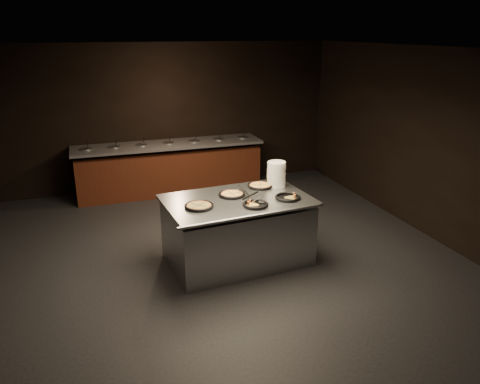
{
  "coord_description": "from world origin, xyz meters",
  "views": [
    {
      "loc": [
        -1.56,
        -5.4,
        3.13
      ],
      "look_at": [
        0.38,
        0.3,
        1.03
      ],
      "focal_mm": 35.0,
      "sensor_mm": 36.0,
      "label": 1
    }
  ],
  "objects": [
    {
      "name": "pan_cheese_slices_b",
      "position": [
        0.47,
        -0.06,
        0.96
      ],
      "size": [
        0.34,
        0.34,
        0.04
      ],
      "rotation": [
        0.0,
        0.0,
        2.07
      ],
      "color": "black",
      "rests_on": "serving_counter"
    },
    {
      "name": "salad_bar",
      "position": [
        0.0,
        3.56,
        0.44
      ],
      "size": [
        3.7,
        0.83,
        1.18
      ],
      "color": "#4F2312",
      "rests_on": "ground"
    },
    {
      "name": "plate_stack",
      "position": [
        1.06,
        0.63,
        1.12
      ],
      "size": [
        0.27,
        0.27,
        0.36
      ],
      "primitive_type": "cylinder",
      "color": "white",
      "rests_on": "serving_counter"
    },
    {
      "name": "pan_cheese_whole",
      "position": [
        0.3,
        0.42,
        0.96
      ],
      "size": [
        0.37,
        0.37,
        0.04
      ],
      "rotation": [
        0.0,
        0.0,
        0.15
      ],
      "color": "black",
      "rests_on": "serving_counter"
    },
    {
      "name": "server_right",
      "position": [
        0.48,
        0.04,
        1.03
      ],
      "size": [
        0.35,
        0.16,
        0.17
      ],
      "rotation": [
        0.0,
        0.0,
        -0.28
      ],
      "color": "#ABAEB3",
      "rests_on": "serving_counter"
    },
    {
      "name": "pan_cheese_slices_a",
      "position": [
        0.81,
        0.65,
        0.96
      ],
      "size": [
        0.38,
        0.38,
        0.04
      ],
      "rotation": [
        0.0,
        0.0,
        1.23
      ],
      "color": "black",
      "rests_on": "serving_counter"
    },
    {
      "name": "pan_veggie_slices",
      "position": [
        0.99,
        0.06,
        0.96
      ],
      "size": [
        0.35,
        0.35,
        0.04
      ],
      "rotation": [
        0.0,
        0.0,
        -0.81
      ],
      "color": "black",
      "rests_on": "serving_counter"
    },
    {
      "name": "server_left",
      "position": [
        0.42,
        0.37,
        1.01
      ],
      "size": [
        0.23,
        0.26,
        0.15
      ],
      "rotation": [
        0.0,
        0.0,
        2.32
      ],
      "color": "#ABAEB3",
      "rests_on": "serving_counter"
    },
    {
      "name": "pan_veggie_whole",
      "position": [
        -0.24,
        0.13,
        0.96
      ],
      "size": [
        0.38,
        0.38,
        0.04
      ],
      "rotation": [
        0.0,
        0.0,
        0.64
      ],
      "color": "black",
      "rests_on": "serving_counter"
    },
    {
      "name": "room",
      "position": [
        0.0,
        0.0,
        1.45
      ],
      "size": [
        7.02,
        8.02,
        2.92
      ],
      "color": "black",
      "rests_on": "ground"
    },
    {
      "name": "serving_counter",
      "position": [
        0.33,
        0.28,
        0.45
      ],
      "size": [
        2.06,
        1.42,
        0.94
      ],
      "rotation": [
        0.0,
        0.0,
        0.08
      ],
      "color": "#ABAEB3",
      "rests_on": "ground"
    }
  ]
}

